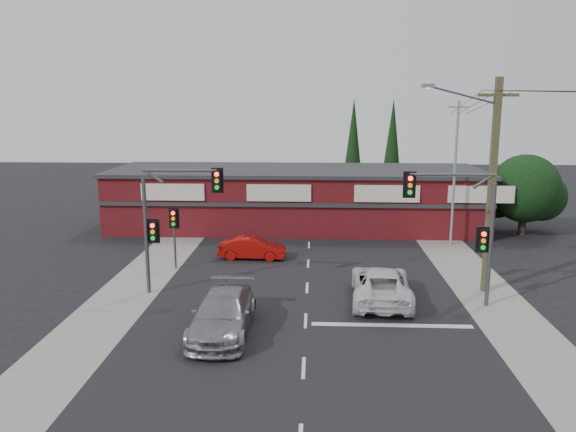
{
  "coord_description": "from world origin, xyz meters",
  "views": [
    {
      "loc": [
        0.31,
        -23.06,
        8.87
      ],
      "look_at": [
        -0.93,
        3.0,
        3.58
      ],
      "focal_mm": 35.0,
      "sensor_mm": 36.0,
      "label": 1
    }
  ],
  "objects_px": {
    "red_sedan": "(252,248)",
    "shop_building": "(296,197)",
    "white_suv": "(381,284)",
    "utility_pole": "(489,179)",
    "silver_suv": "(223,314)"
  },
  "relations": [
    {
      "from": "white_suv",
      "to": "shop_building",
      "type": "bearing_deg",
      "value": -71.03
    },
    {
      "from": "red_sedan",
      "to": "white_suv",
      "type": "bearing_deg",
      "value": -132.63
    },
    {
      "from": "shop_building",
      "to": "utility_pole",
      "type": "height_order",
      "value": "utility_pole"
    },
    {
      "from": "silver_suv",
      "to": "red_sedan",
      "type": "bearing_deg",
      "value": 90.46
    },
    {
      "from": "silver_suv",
      "to": "utility_pole",
      "type": "distance_m",
      "value": 13.63
    },
    {
      "from": "white_suv",
      "to": "red_sedan",
      "type": "relative_size",
      "value": 1.46
    },
    {
      "from": "red_sedan",
      "to": "shop_building",
      "type": "bearing_deg",
      "value": -11.43
    },
    {
      "from": "silver_suv",
      "to": "red_sedan",
      "type": "height_order",
      "value": "silver_suv"
    },
    {
      "from": "white_suv",
      "to": "silver_suv",
      "type": "xyz_separation_m",
      "value": [
        -6.58,
        -4.01,
        0.01
      ]
    },
    {
      "from": "white_suv",
      "to": "silver_suv",
      "type": "relative_size",
      "value": 1.03
    },
    {
      "from": "white_suv",
      "to": "utility_pole",
      "type": "height_order",
      "value": "utility_pole"
    },
    {
      "from": "red_sedan",
      "to": "utility_pole",
      "type": "xyz_separation_m",
      "value": [
        11.6,
        -5.18,
        4.76
      ]
    },
    {
      "from": "silver_suv",
      "to": "shop_building",
      "type": "height_order",
      "value": "shop_building"
    },
    {
      "from": "white_suv",
      "to": "shop_building",
      "type": "distance_m",
      "value": 16.19
    },
    {
      "from": "white_suv",
      "to": "silver_suv",
      "type": "distance_m",
      "value": 7.71
    }
  ]
}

